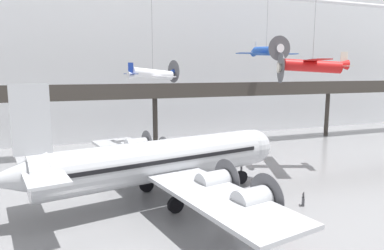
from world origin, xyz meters
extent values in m
plane|color=gray|center=(0.00, 0.00, 0.00)|extent=(260.00, 260.00, 0.00)
cube|color=silver|center=(0.00, 35.28, 13.22)|extent=(140.00, 3.00, 26.43)
cube|color=#38332D|center=(0.00, 25.53, 7.81)|extent=(110.00, 3.20, 0.90)
cube|color=#38332D|center=(0.00, 23.99, 8.81)|extent=(110.00, 0.12, 1.10)
cylinder|color=#38332D|center=(0.00, 26.49, 3.68)|extent=(0.70, 0.70, 7.36)
cylinder|color=#38332D|center=(30.25, 26.49, 3.68)|extent=(0.70, 0.70, 7.36)
cylinder|color=#B7BABF|center=(-4.82, 6.74, 3.59)|extent=(19.84, 7.19, 3.45)
sphere|color=#B7BABF|center=(5.48, 8.79, 3.59)|extent=(3.38, 3.38, 3.38)
cone|color=#B7BABF|center=(-15.28, 4.66, 3.85)|extent=(5.01, 3.98, 3.17)
cube|color=black|center=(-4.82, 6.74, 3.93)|extent=(18.51, 6.99, 0.31)
cube|color=#B7BABF|center=(-5.70, 14.69, 2.81)|extent=(6.89, 13.14, 0.28)
cube|color=#B7BABF|center=(-2.59, -0.95, 2.81)|extent=(6.89, 13.14, 0.28)
cylinder|color=#B7BABF|center=(-3.83, 12.26, 2.86)|extent=(2.55, 2.07, 1.65)
cylinder|color=#4C4C51|center=(-2.61, 12.50, 2.86)|extent=(0.67, 3.10, 3.14)
cylinder|color=#B7BABF|center=(-4.66, 16.43, 2.86)|extent=(2.55, 2.07, 1.65)
cylinder|color=#4C4C51|center=(-3.43, 16.67, 2.86)|extent=(0.67, 3.10, 3.14)
cylinder|color=#B7BABF|center=(-1.79, 2.02, 2.86)|extent=(2.55, 2.07, 1.65)
cylinder|color=#4C4C51|center=(-0.57, 2.26, 2.86)|extent=(0.67, 3.10, 3.14)
cylinder|color=#B7BABF|center=(-0.97, -2.15, 2.86)|extent=(2.55, 2.07, 1.65)
cylinder|color=#4C4C51|center=(0.26, -1.91, 2.86)|extent=(0.67, 3.10, 3.14)
cube|color=#B7BABF|center=(-13.93, 4.93, 7.73)|extent=(2.49, 0.68, 4.83)
cube|color=#B7BABF|center=(-13.59, 4.99, 4.28)|extent=(4.20, 9.28, 0.20)
cylinder|color=#4C4C51|center=(4.10, 8.51, 1.26)|extent=(0.20, 0.20, 1.21)
cylinder|color=black|center=(4.10, 8.51, 0.65)|extent=(1.35, 0.63, 1.30)
cylinder|color=#4C4C51|center=(-5.13, 9.49, 1.26)|extent=(0.20, 0.20, 1.21)
cylinder|color=black|center=(-5.13, 9.49, 0.65)|extent=(1.35, 0.63, 1.30)
cylinder|color=#4C4C51|center=(-4.06, 4.08, 1.26)|extent=(0.20, 0.20, 1.21)
cylinder|color=black|center=(-4.06, 4.08, 0.65)|extent=(1.35, 0.63, 1.30)
cylinder|color=silver|center=(-2.20, 18.39, 10.67)|extent=(5.08, 2.15, 1.48)
cone|color=navy|center=(0.31, 18.99, 10.91)|extent=(1.01, 1.08, 0.92)
cylinder|color=#4C4C51|center=(0.48, 19.03, 10.93)|extent=(0.66, 2.58, 2.65)
cone|color=silver|center=(-4.53, 17.83, 10.44)|extent=(1.56, 1.17, 0.99)
cube|color=silver|center=(-1.91, 18.46, 10.36)|extent=(2.89, 7.50, 0.10)
cube|color=navy|center=(-4.82, 17.76, 11.28)|extent=(0.60, 0.20, 1.22)
cube|color=navy|center=(-4.82, 17.76, 10.67)|extent=(1.20, 2.71, 0.06)
cylinder|color=slate|center=(-2.20, 18.39, 16.21)|extent=(0.04, 0.04, 10.07)
cylinder|color=#1E4CAD|center=(15.18, 22.35, 13.76)|extent=(1.50, 6.13, 1.56)
cone|color=white|center=(15.05, 19.19, 13.93)|extent=(1.17, 1.05, 1.13)
cylinder|color=#4C4C51|center=(15.04, 18.97, 13.94)|extent=(3.25, 0.18, 3.25)
cone|color=#1E4CAD|center=(15.30, 25.28, 13.61)|extent=(1.13, 1.71, 1.15)
cube|color=#1E4CAD|center=(15.16, 21.98, 13.39)|extent=(9.17, 1.85, 0.10)
cube|color=white|center=(15.32, 25.65, 14.51)|extent=(0.09, 0.74, 1.50)
cube|color=white|center=(15.32, 25.65, 13.76)|extent=(3.28, 0.87, 0.06)
cylinder|color=slate|center=(15.18, 22.35, 17.89)|extent=(0.04, 0.04, 7.02)
cylinder|color=red|center=(13.80, 10.80, 11.50)|extent=(6.26, 3.42, 1.62)
cone|color=silver|center=(10.78, 11.96, 11.33)|extent=(1.37, 1.44, 1.15)
cylinder|color=#4C4C51|center=(10.57, 12.04, 11.31)|extent=(1.23, 3.11, 3.32)
cone|color=red|center=(16.60, 9.72, 11.67)|extent=(1.99, 1.63, 1.18)
cube|color=red|center=(13.45, 10.94, 12.11)|extent=(4.74, 9.23, 0.10)
cube|color=silver|center=(16.95, 9.59, 12.27)|extent=(0.72, 0.33, 1.53)
cube|color=silver|center=(16.95, 9.59, 11.50)|extent=(1.89, 3.37, 0.06)
cylinder|color=slate|center=(13.80, 10.80, 16.72)|extent=(0.04, 0.04, 9.15)
cube|color=#4C4C51|center=(6.21, 1.78, 0.35)|extent=(0.33, 0.43, 0.70)
cube|color=#232326|center=(6.21, 1.78, 0.88)|extent=(0.40, 0.70, 0.73)
camera|label=1|loc=(-11.60, -20.17, 10.97)|focal=32.00mm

